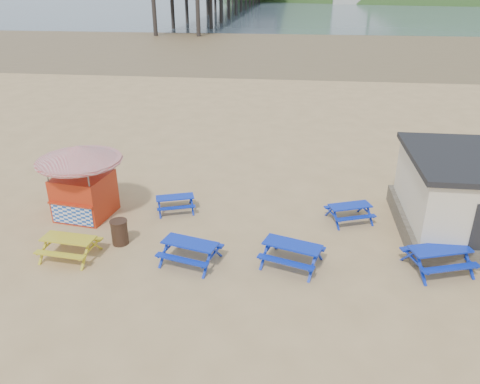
# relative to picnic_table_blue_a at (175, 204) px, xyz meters

# --- Properties ---
(ground) EXTENTS (400.00, 400.00, 0.00)m
(ground) POSITION_rel_picnic_table_blue_a_xyz_m (2.28, -1.44, -0.33)
(ground) COLOR tan
(ground) RESTS_ON ground
(wet_sand) EXTENTS (400.00, 400.00, 0.00)m
(wet_sand) POSITION_rel_picnic_table_blue_a_xyz_m (2.28, 53.56, -0.33)
(wet_sand) COLOR brown
(wet_sand) RESTS_ON ground
(sea) EXTENTS (400.00, 400.00, 0.00)m
(sea) POSITION_rel_picnic_table_blue_a_xyz_m (2.28, 168.56, -0.32)
(sea) COLOR #455662
(sea) RESTS_ON ground
(picnic_table_blue_a) EXTENTS (1.89, 1.70, 0.66)m
(picnic_table_blue_a) POSITION_rel_picnic_table_blue_a_xyz_m (0.00, 0.00, 0.00)
(picnic_table_blue_a) COLOR #0F0FB3
(picnic_table_blue_a) RESTS_ON ground
(picnic_table_blue_c) EXTENTS (2.06, 1.86, 0.71)m
(picnic_table_blue_c) POSITION_rel_picnic_table_blue_a_xyz_m (7.23, -0.03, 0.02)
(picnic_table_blue_c) COLOR #0F0FB3
(picnic_table_blue_c) RESTS_ON ground
(picnic_table_blue_d) EXTENTS (2.23, 1.97, 0.80)m
(picnic_table_blue_d) POSITION_rel_picnic_table_blue_a_xyz_m (1.49, -3.80, 0.07)
(picnic_table_blue_d) COLOR #0F0FB3
(picnic_table_blue_d) RESTS_ON ground
(picnic_table_blue_e) EXTENTS (2.35, 2.11, 0.82)m
(picnic_table_blue_e) POSITION_rel_picnic_table_blue_a_xyz_m (4.98, -3.53, 0.08)
(picnic_table_blue_e) COLOR #0F0FB3
(picnic_table_blue_e) RESTS_ON ground
(picnic_table_blue_f) EXTENTS (2.42, 2.17, 0.84)m
(picnic_table_blue_f) POSITION_rel_picnic_table_blue_a_xyz_m (9.88, -3.24, 0.09)
(picnic_table_blue_f) COLOR #0F0FB3
(picnic_table_blue_f) RESTS_ON ground
(picnic_table_yellow) EXTENTS (1.98, 1.66, 0.78)m
(picnic_table_yellow) POSITION_rel_picnic_table_blue_a_xyz_m (-2.81, -3.98, 0.06)
(picnic_table_yellow) COLOR gold
(picnic_table_yellow) RESTS_ON ground
(ice_cream_kiosk) EXTENTS (3.86, 3.86, 3.05)m
(ice_cream_kiosk) POSITION_rel_picnic_table_blue_a_xyz_m (-3.56, -0.83, 1.59)
(ice_cream_kiosk) COLOR #B82B12
(ice_cream_kiosk) RESTS_ON ground
(litter_bin) EXTENTS (0.65, 0.65, 0.95)m
(litter_bin) POSITION_rel_picnic_table_blue_a_xyz_m (-1.38, -2.88, 0.15)
(litter_bin) COLOR #3A251A
(litter_bin) RESTS_ON ground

